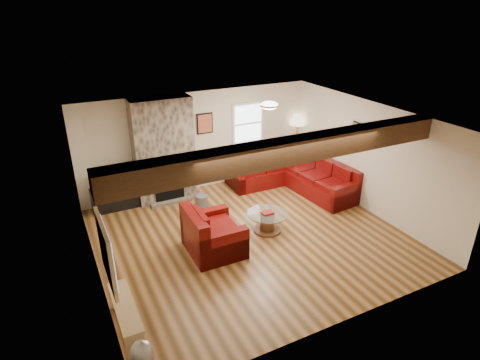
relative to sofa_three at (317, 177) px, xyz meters
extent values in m
plane|color=#553616|center=(-2.48, -1.10, -0.42)|extent=(8.00, 8.00, 0.00)
plane|color=silver|center=(-2.48, -1.10, 2.08)|extent=(8.00, 8.00, 0.00)
plane|color=beige|center=(-2.48, 1.65, 0.83)|extent=(8.00, 0.00, 8.00)
plane|color=beige|center=(-2.48, -3.85, 0.83)|extent=(8.00, 0.00, 8.00)
plane|color=beige|center=(-5.48, -1.10, 0.83)|extent=(0.00, 7.50, 7.50)
plane|color=beige|center=(0.52, -1.10, 0.83)|extent=(0.00, 7.50, 7.50)
cube|color=#311E0E|center=(-2.48, -2.35, 1.89)|extent=(6.00, 0.36, 0.38)
cube|color=#352F29|center=(-3.48, 1.40, 0.83)|extent=(1.40, 0.50, 2.50)
cube|color=black|center=(-3.48, 1.15, 0.03)|extent=(0.70, 0.06, 0.90)
cube|color=#352F29|center=(-3.48, 1.10, -0.38)|extent=(1.00, 0.25, 0.08)
cylinder|color=#482C17|center=(-2.05, -1.04, -0.40)|extent=(0.58, 0.58, 0.04)
cylinder|color=#482C17|center=(-2.05, -1.04, -0.23)|extent=(0.31, 0.31, 0.38)
cylinder|color=white|center=(-2.05, -1.04, -0.01)|extent=(0.86, 0.86, 0.02)
cube|color=maroon|center=(-2.05, -1.04, 0.02)|extent=(0.24, 0.17, 0.03)
cube|color=black|center=(-4.72, 1.43, -0.16)|extent=(1.05, 0.42, 0.52)
imported|color=black|center=(-4.72, 1.43, 0.35)|extent=(0.85, 0.11, 0.49)
cylinder|color=#AF8348|center=(0.32, 1.45, -0.40)|extent=(0.30, 0.30, 0.03)
cylinder|color=#AF8348|center=(0.32, 1.45, 0.33)|extent=(0.03, 0.03, 1.49)
cone|color=beige|center=(0.32, 1.45, 1.09)|extent=(0.43, 0.43, 0.30)
camera|label=1|loc=(-5.84, -7.35, 4.08)|focal=30.00mm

